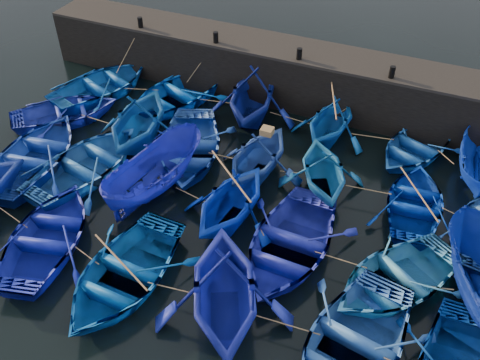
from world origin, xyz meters
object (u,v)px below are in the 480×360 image
at_px(boat_13, 36,155).
at_px(boat_8, 188,147).
at_px(boat_0, 103,84).
at_px(wooden_crate, 267,131).

bearing_deg(boat_13, boat_8, -160.37).
xyz_separation_m(boat_8, boat_13, (-5.35, -2.95, 0.02)).
bearing_deg(boat_8, boat_0, 133.55).
height_order(boat_13, wooden_crate, wooden_crate).
distance_m(boat_0, boat_8, 6.75).
height_order(boat_0, wooden_crate, wooden_crate).
bearing_deg(boat_13, boat_0, -91.46).
height_order(boat_0, boat_8, boat_8).
distance_m(boat_0, boat_13, 5.82).
relative_size(boat_8, wooden_crate, 11.91).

